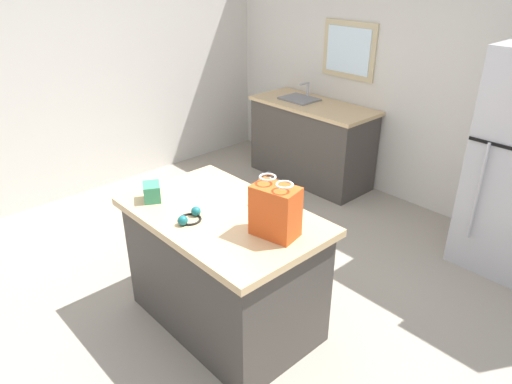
% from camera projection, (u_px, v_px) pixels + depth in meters
% --- Properties ---
extents(ground, '(6.54, 6.54, 0.00)m').
position_uv_depth(ground, '(238.00, 309.00, 3.56)').
color(ground, '#9E9384').
extents(back_wall, '(5.45, 0.13, 2.55)m').
position_uv_depth(back_wall, '(435.00, 84.00, 4.54)').
color(back_wall, silver).
rests_on(back_wall, ground).
extents(left_wall, '(0.10, 5.09, 2.55)m').
position_uv_depth(left_wall, '(61.00, 78.00, 4.78)').
color(left_wall, silver).
rests_on(left_wall, ground).
extents(kitchen_island, '(1.36, 0.86, 0.89)m').
position_uv_depth(kitchen_island, '(224.00, 269.00, 3.26)').
color(kitchen_island, '#423D38').
rests_on(kitchen_island, ground).
extents(sink_counter, '(1.46, 0.63, 1.10)m').
position_uv_depth(sink_counter, '(311.00, 141.00, 5.46)').
color(sink_counter, '#423D38').
rests_on(sink_counter, ground).
extents(shopping_bag, '(0.30, 0.23, 0.36)m').
position_uv_depth(shopping_bag, '(275.00, 211.00, 2.75)').
color(shopping_bag, '#DB511E').
rests_on(shopping_bag, kitchen_island).
extents(small_box, '(0.18, 0.17, 0.12)m').
position_uv_depth(small_box, '(152.00, 192.00, 3.20)').
color(small_box, '#388E66').
rests_on(small_box, kitchen_island).
extents(bottle, '(0.06, 0.06, 0.23)m').
position_uv_depth(bottle, '(268.00, 190.00, 3.13)').
color(bottle, white).
rests_on(bottle, kitchen_island).
extents(ear_defenders, '(0.19, 0.19, 0.06)m').
position_uv_depth(ear_defenders, '(190.00, 217.00, 2.97)').
color(ear_defenders, black).
rests_on(ear_defenders, kitchen_island).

